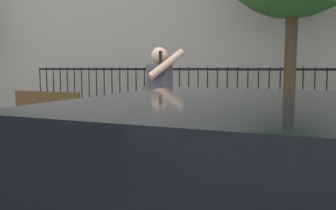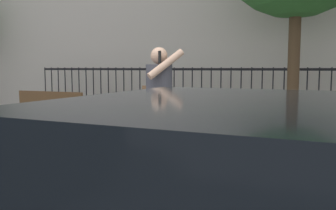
% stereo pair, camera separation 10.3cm
% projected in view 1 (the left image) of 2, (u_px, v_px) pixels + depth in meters
% --- Properties ---
extents(sidewalk, '(28.00, 4.40, 0.15)m').
position_uv_depth(sidewalk, '(185.00, 164.00, 5.69)').
color(sidewalk, gray).
rests_on(sidewalk, ground).
extents(iron_fence, '(12.03, 0.04, 1.60)m').
position_uv_depth(iron_fence, '(232.00, 90.00, 9.02)').
color(iron_fence, black).
rests_on(iron_fence, ground).
extents(pedestrian_on_phone, '(0.70, 0.67, 1.70)m').
position_uv_depth(pedestrian_on_phone, '(159.00, 102.00, 4.69)').
color(pedestrian_on_phone, tan).
rests_on(pedestrian_on_phone, sidewalk).
extents(street_bench, '(1.60, 0.45, 0.95)m').
position_uv_depth(street_bench, '(51.00, 113.00, 7.52)').
color(street_bench, brown).
rests_on(street_bench, sidewalk).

